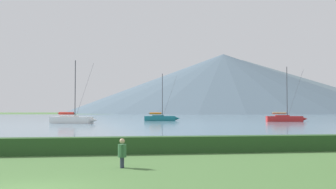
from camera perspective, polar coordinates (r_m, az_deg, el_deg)
harbor_water at (r=150.34m, az=-9.99°, el=-3.03°), size 320.00×246.00×0.00m
hedge_line at (r=24.48m, az=-14.32°, el=-6.69°), size 80.00×1.20×0.95m
sailboat_slip_0 at (r=82.76m, az=-12.66°, el=-3.25°), size 9.10×5.18×11.91m
sailboat_slip_4 at (r=99.58m, az=-1.05°, el=-3.14°), size 8.42×3.20×11.01m
sailboat_slip_5 at (r=96.70m, az=15.31°, el=-3.07°), size 8.99×4.31×12.02m
person_seated_viewer at (r=18.49m, az=-6.14°, el=-7.59°), size 0.36×0.56×1.25m
distant_hill_west_ridge at (r=454.00m, az=9.88°, el=1.09°), size 327.78×327.78×55.38m
distant_hill_central_peak at (r=395.60m, az=7.40°, el=1.46°), size 288.48×288.48×54.29m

